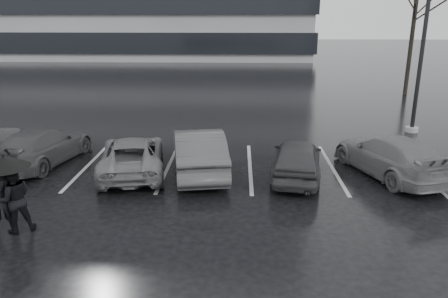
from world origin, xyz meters
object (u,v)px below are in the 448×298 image
Objects in this scene: lamp_post at (425,26)px; tree_north at (413,26)px; pedestrian_right at (14,199)px; car_main at (297,158)px; car_west_b at (132,155)px; car_west_a at (199,151)px; car_west_c at (42,146)px; car_east at (390,156)px.

lamp_post is 10.09m from tree_north.
car_main is at bearing 175.64° from pedestrian_right.
pedestrian_right is (-7.14, -3.90, 0.21)m from car_main.
car_main is 0.86× the size of car_west_b.
lamp_post is at bearing -158.23° from car_west_a.
tree_north reaches higher than car_main.
car_west_c is 2.61× the size of pedestrian_right.
car_east is at bearing -164.77° from car_main.
lamp_post reaches higher than car_west_a.
lamp_post is at bearing -176.13° from pedestrian_right.
car_west_b is 0.95× the size of car_east.
car_west_c is at bearing -22.51° from car_east.
car_west_c is 0.44× the size of lamp_post.
car_east is 0.46× the size of lamp_post.
car_west_c is 0.52× the size of tree_north.
car_east is (8.34, 0.08, 0.06)m from car_west_b.
lamp_post is at bearing -151.26° from car_west_c.
pedestrian_right is 25.35m from tree_north.
car_east reaches higher than car_main.
car_west_c is at bearing -105.94° from pedestrian_right.
car_west_b is 0.50× the size of tree_north.
car_west_a is 19.62m from tree_north.
pedestrian_right is 16.60m from lamp_post.
car_east reaches higher than car_west_b.
car_west_a is at bearing 172.72° from car_west_b.
tree_north is (8.94, 15.40, 3.62)m from car_main.
car_west_a is at bearing -128.81° from tree_north.
car_main is at bearing -13.01° from car_east.
car_west_a is 0.52× the size of tree_north.
car_west_b is 4.53m from pedestrian_right.
pedestrian_right is (-10.16, -4.22, 0.19)m from car_east.
car_main is 0.82× the size of car_east.
car_west_a is at bearing -148.72° from lamp_post.
car_west_a reaches higher than car_west_b.
pedestrian_right reaches higher than car_west_c.
tree_north is (17.59, 14.39, 3.61)m from car_west_c.
car_west_b is 2.55× the size of pedestrian_right.
car_west_a is at bearing 2.63° from car_main.
car_west_a is 11.16m from lamp_post.
pedestrian_right reaches higher than car_east.
car_east is (6.17, -0.04, -0.08)m from car_west_a.
car_west_a is 0.99× the size of car_east.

